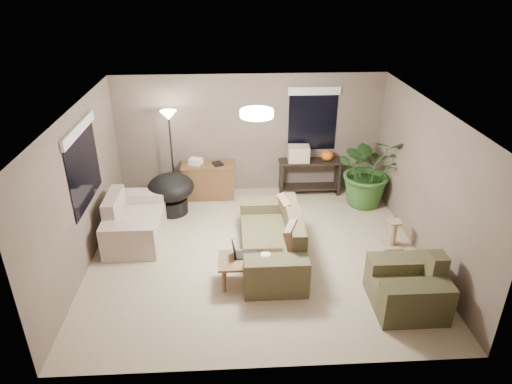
{
  "coord_description": "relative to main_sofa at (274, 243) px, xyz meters",
  "views": [
    {
      "loc": [
        -0.38,
        -6.51,
        4.38
      ],
      "look_at": [
        0.0,
        0.2,
        1.05
      ],
      "focal_mm": 32.0,
      "sensor_mm": 36.0,
      "label": 1
    }
  ],
  "objects": [
    {
      "name": "room_shell",
      "position": [
        -0.27,
        0.17,
        0.96
      ],
      "size": [
        5.5,
        5.5,
        5.5
      ],
      "color": "#BDAC8C",
      "rests_on": "ground"
    },
    {
      "name": "main_sofa",
      "position": [
        0.0,
        0.0,
        0.0
      ],
      "size": [
        0.95,
        2.2,
        0.85
      ],
      "color": "#49422B",
      "rests_on": "ground"
    },
    {
      "name": "throw_pillows",
      "position": [
        0.26,
        0.0,
        0.36
      ],
      "size": [
        0.38,
        1.4,
        0.47
      ],
      "color": "#8C7251",
      "rests_on": "main_sofa"
    },
    {
      "name": "loveseat",
      "position": [
        -2.42,
        0.79,
        0.0
      ],
      "size": [
        0.9,
        1.6,
        0.85
      ],
      "color": "beige",
      "rests_on": "ground"
    },
    {
      "name": "armchair",
      "position": [
        1.79,
        -1.3,
        0.0
      ],
      "size": [
        0.95,
        1.0,
        0.85
      ],
      "color": "brown",
      "rests_on": "ground"
    },
    {
      "name": "coffee_table",
      "position": [
        -0.39,
        -0.63,
        0.06
      ],
      "size": [
        1.0,
        0.55,
        0.42
      ],
      "color": "brown",
      "rests_on": "ground"
    },
    {
      "name": "laptop",
      "position": [
        -0.56,
        -0.53,
        0.19
      ],
      "size": [
        0.37,
        0.23,
        0.24
      ],
      "color": "black",
      "rests_on": "coffee_table"
    },
    {
      "name": "plastic_bag",
      "position": [
        -0.19,
        -0.78,
        0.22
      ],
      "size": [
        0.29,
        0.27,
        0.2
      ],
      "primitive_type": "ellipsoid",
      "rotation": [
        0.0,
        0.0,
        0.06
      ],
      "color": "white",
      "rests_on": "coffee_table"
    },
    {
      "name": "desk",
      "position": [
        -1.14,
        2.33,
        0.08
      ],
      "size": [
        1.1,
        0.5,
        0.75
      ],
      "color": "brown",
      "rests_on": "ground"
    },
    {
      "name": "desk_papers",
      "position": [
        -1.3,
        2.32,
        0.51
      ],
      "size": [
        0.73,
        0.33,
        0.12
      ],
      "color": "silver",
      "rests_on": "desk"
    },
    {
      "name": "console_table",
      "position": [
        0.98,
        2.39,
        0.14
      ],
      "size": [
        1.3,
        0.4,
        0.75
      ],
      "color": "black",
      "rests_on": "ground"
    },
    {
      "name": "pumpkin",
      "position": [
        1.33,
        2.39,
        0.56
      ],
      "size": [
        0.31,
        0.31,
        0.21
      ],
      "primitive_type": "ellipsoid",
      "rotation": [
        0.0,
        0.0,
        0.23
      ],
      "color": "orange",
      "rests_on": "console_table"
    },
    {
      "name": "cardboard_box",
      "position": [
        0.73,
        2.39,
        0.62
      ],
      "size": [
        0.44,
        0.34,
        0.32
      ],
      "primitive_type": "cube",
      "rotation": [
        0.0,
        0.0,
        -0.04
      ],
      "color": "beige",
      "rests_on": "console_table"
    },
    {
      "name": "papasan_chair",
      "position": [
        -1.85,
        1.68,
        0.17
      ],
      "size": [
        1.01,
        1.01,
        0.8
      ],
      "color": "black",
      "rests_on": "ground"
    },
    {
      "name": "floor_lamp",
      "position": [
        -1.85,
        2.22,
        1.3
      ],
      "size": [
        0.32,
        0.32,
        1.91
      ],
      "color": "black",
      "rests_on": "ground"
    },
    {
      "name": "ceiling_fixture",
      "position": [
        -0.27,
        0.17,
        2.15
      ],
      "size": [
        0.5,
        0.5,
        0.1
      ],
      "primitive_type": "cylinder",
      "color": "white",
      "rests_on": "room_shell"
    },
    {
      "name": "houseplant",
      "position": [
        2.08,
        1.84,
        0.29
      ],
      "size": [
        1.36,
        1.51,
        1.18
      ],
      "primitive_type": "imported",
      "color": "#2D5923",
      "rests_on": "ground"
    },
    {
      "name": "cat_scratching_post",
      "position": [
        2.09,
        0.23,
        -0.08
      ],
      "size": [
        0.32,
        0.32,
        0.5
      ],
      "color": "tan",
      "rests_on": "ground"
    },
    {
      "name": "window_left",
      "position": [
        -3.0,
        0.47,
        1.49
      ],
      "size": [
        0.05,
        1.56,
        1.33
      ],
      "color": "black",
      "rests_on": "room_shell"
    },
    {
      "name": "window_back",
      "position": [
        1.03,
        2.65,
        1.49
      ],
      "size": [
        1.06,
        0.05,
        1.33
      ],
      "color": "black",
      "rests_on": "room_shell"
    }
  ]
}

